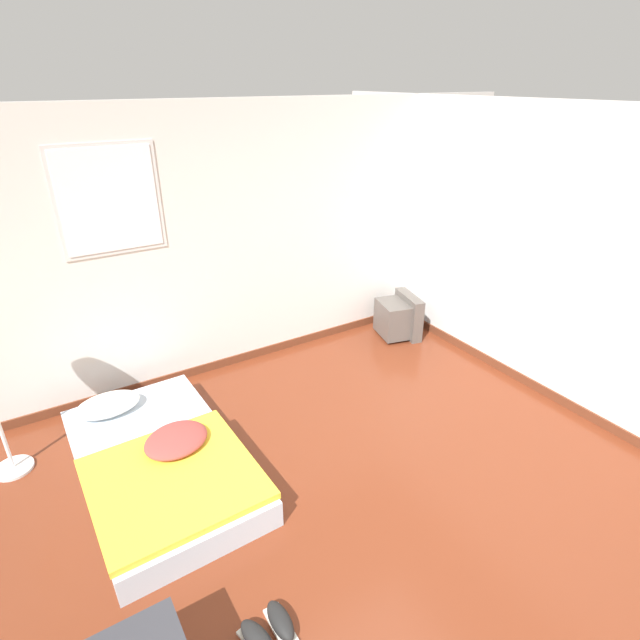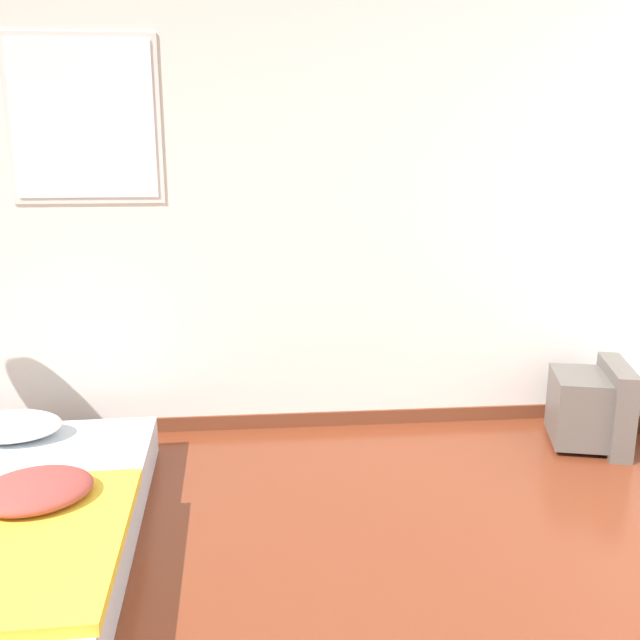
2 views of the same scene
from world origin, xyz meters
name	(u,v)px [view 1 (image 1 of 2)]	position (x,y,z in m)	size (l,w,h in m)	color
ground_plane	(397,569)	(0.00, 0.00, 0.00)	(20.00, 20.00, 0.00)	maroon
wall_back	(209,248)	(-0.01, 2.88, 1.29)	(7.27, 0.08, 2.60)	silver
mattress_bed	(159,461)	(-1.01, 1.60, 0.13)	(1.14, 1.93, 0.35)	silver
crt_tv	(399,317)	(2.03, 2.42, 0.24)	(0.51, 0.55, 0.50)	#56514C
sneaker_pair	(269,630)	(-0.86, 0.05, 0.05)	(0.29, 0.29, 0.10)	silver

